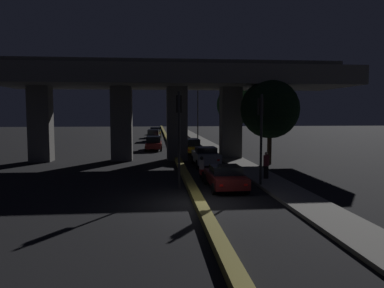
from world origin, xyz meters
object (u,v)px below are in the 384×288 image
object	(u,v)px
car_dark_red_lead_oncoming	(154,143)
pedestrian_on_sidewalk	(266,165)
street_lamp	(195,108)
car_taxi_yellow_third_oncoming	(155,132)
car_dark_red_lead	(225,177)
car_dark_green_fourth_oncoming	(156,131)
traffic_light_right_of_median	(261,124)
car_silver_second_oncoming	(154,135)
traffic_light_left_of_median	(179,123)
car_silver_second	(206,156)
motorcycle_red_filtering_near	(202,170)
car_taxi_yellow_third	(191,146)

from	to	relation	value
car_dark_red_lead_oncoming	pedestrian_on_sidewalk	world-z (taller)	pedestrian_on_sidewalk
street_lamp	car_taxi_yellow_third_oncoming	distance (m)	12.31
car_dark_red_lead	car_dark_green_fourth_oncoming	distance (m)	53.55
car_dark_green_fourth_oncoming	street_lamp	bearing A→B (deg)	18.32
traffic_light_right_of_median	car_silver_second_oncoming	xyz separation A→B (m)	(-6.11, 35.03, -2.64)
traffic_light_left_of_median	car_dark_green_fourth_oncoming	bearing A→B (deg)	91.21
car_dark_green_fourth_oncoming	car_silver_second	bearing A→B (deg)	7.29
traffic_light_right_of_median	car_silver_second	world-z (taller)	traffic_light_right_of_median
car_silver_second_oncoming	motorcycle_red_filtering_near	bearing A→B (deg)	7.99
street_lamp	car_silver_second	bearing A→B (deg)	-94.25
car_dark_red_lead	motorcycle_red_filtering_near	bearing A→B (deg)	17.34
car_taxi_yellow_third_oncoming	pedestrian_on_sidewalk	distance (m)	42.20
car_dark_green_fourth_oncoming	pedestrian_on_sidewalk	size ratio (longest dim) A/B	2.63
car_taxi_yellow_third	car_taxi_yellow_third_oncoming	xyz separation A→B (m)	(-3.58, 26.30, 0.11)
traffic_light_left_of_median	car_dark_red_lead_oncoming	xyz separation A→B (m)	(-1.45, 21.67, -2.82)
traffic_light_left_of_median	car_dark_red_lead_oncoming	size ratio (longest dim) A/B	1.20
car_silver_second	car_dark_red_lead_oncoming	size ratio (longest dim) A/B	1.00
traffic_light_right_of_median	street_lamp	world-z (taller)	street_lamp
traffic_light_left_of_median	traffic_light_right_of_median	xyz separation A→B (m)	(4.61, 0.00, -0.07)
pedestrian_on_sidewalk	car_silver_second_oncoming	bearing A→B (deg)	101.89
car_dark_red_lead_oncoming	car_taxi_yellow_third_oncoming	xyz separation A→B (m)	(0.21, 21.76, 0.12)
car_dark_red_lead_oncoming	traffic_light_left_of_median	bearing A→B (deg)	5.54
car_silver_second	car_silver_second_oncoming	distance (m)	26.93
street_lamp	car_silver_second_oncoming	bearing A→B (deg)	163.68
traffic_light_right_of_median	motorcycle_red_filtering_near	world-z (taller)	traffic_light_right_of_median
car_taxi_yellow_third_oncoming	car_dark_green_fourth_oncoming	bearing A→B (deg)	179.41
car_dark_red_lead	pedestrian_on_sidewalk	world-z (taller)	pedestrian_on_sidewalk
car_silver_second	car_silver_second_oncoming	xyz separation A→B (m)	(-4.15, 26.61, 0.13)
traffic_light_left_of_median	traffic_light_right_of_median	bearing A→B (deg)	0.01
motorcycle_red_filtering_near	traffic_light_left_of_median	bearing A→B (deg)	148.49
traffic_light_right_of_median	car_silver_second	size ratio (longest dim) A/B	1.18
car_taxi_yellow_third	car_dark_green_fourth_oncoming	bearing A→B (deg)	2.65
car_dark_green_fourth_oncoming	car_dark_red_lead	bearing A→B (deg)	6.38
traffic_light_right_of_median	car_silver_second	bearing A→B (deg)	103.15
street_lamp	car_dark_green_fourth_oncoming	distance (m)	20.97
car_taxi_yellow_third_oncoming	street_lamp	bearing A→B (deg)	29.56
car_dark_red_lead_oncoming	car_silver_second_oncoming	xyz separation A→B (m)	(-0.06, 13.36, 0.11)
car_dark_red_lead	car_dark_red_lead_oncoming	bearing A→B (deg)	9.60
car_dark_red_lead_oncoming	car_taxi_yellow_third	bearing A→B (deg)	41.52
car_taxi_yellow_third_oncoming	car_dark_red_lead	bearing A→B (deg)	5.04
car_silver_second	car_taxi_yellow_third_oncoming	distance (m)	35.22
car_dark_green_fourth_oncoming	car_taxi_yellow_third	bearing A→B (deg)	7.97
car_dark_red_lead_oncoming	pedestrian_on_sidewalk	size ratio (longest dim) A/B	2.71
traffic_light_left_of_median	street_lamp	distance (m)	33.60
traffic_light_left_of_median	car_dark_green_fourth_oncoming	xyz separation A→B (m)	(-1.12, 53.04, -2.93)
pedestrian_on_sidewalk	car_taxi_yellow_third_oncoming	bearing A→B (deg)	99.19
traffic_light_right_of_median	car_dark_red_lead	xyz separation A→B (m)	(-2.08, -0.38, -2.89)
car_dark_green_fourth_oncoming	car_silver_second_oncoming	bearing A→B (deg)	1.26
traffic_light_right_of_median	pedestrian_on_sidewalk	bearing A→B (deg)	63.39
traffic_light_right_of_median	car_dark_green_fourth_oncoming	world-z (taller)	traffic_light_right_of_median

